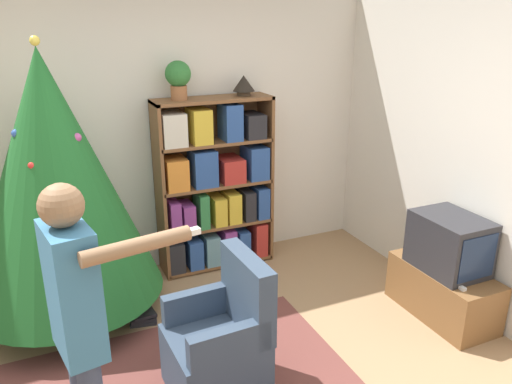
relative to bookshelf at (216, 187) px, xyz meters
name	(u,v)px	position (x,y,z in m)	size (l,w,h in m)	color
wall_back	(136,135)	(-0.65, 0.25, 0.51)	(8.00, 0.10, 2.60)	silver
bookshelf	(216,187)	(0.00, 0.00, 0.00)	(1.07, 0.34, 1.62)	brown
tv_stand	(443,292)	(1.35, -1.58, -0.58)	(0.43, 0.87, 0.41)	brown
television	(450,243)	(1.35, -1.58, -0.16)	(0.41, 0.56, 0.44)	#28282D
game_remote	(459,286)	(1.22, -1.84, -0.37)	(0.04, 0.12, 0.02)	white
christmas_tree	(54,179)	(-1.39, -0.36, 0.37)	(1.48, 1.48, 2.18)	#4C3323
armchair	(221,347)	(-0.58, -1.67, -0.47)	(0.59, 0.59, 0.92)	#334256
standing_person	(80,323)	(-1.40, -2.07, 0.19)	(0.68, 0.46, 1.65)	#38425B
potted_plant	(178,77)	(-0.30, 0.01, 1.02)	(0.22, 0.22, 0.33)	#935B38
table_lamp	(244,84)	(0.30, 0.01, 0.93)	(0.20, 0.20, 0.18)	#473828
book_pile_near_tree	(143,317)	(-0.89, -0.71, -0.74)	(0.23, 0.19, 0.10)	#232328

